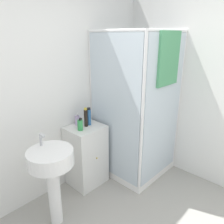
{
  "coord_description": "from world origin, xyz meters",
  "views": [
    {
      "loc": [
        -1.04,
        -0.48,
        1.88
      ],
      "look_at": [
        0.67,
        1.14,
        1.04
      ],
      "focal_mm": 35.0,
      "sensor_mm": 36.0,
      "label": 1
    }
  ],
  "objects_px": {
    "shampoo_bottle_blue": "(89,117)",
    "lotion_bottle_white": "(77,120)",
    "soap_dispenser": "(80,125)",
    "shampoo_bottle_tall_black": "(86,117)",
    "sink": "(52,168)"
  },
  "relations": [
    {
      "from": "sink",
      "to": "soap_dispenser",
      "type": "relative_size",
      "value": 6.24
    },
    {
      "from": "sink",
      "to": "lotion_bottle_white",
      "type": "distance_m",
      "value": 0.77
    },
    {
      "from": "sink",
      "to": "shampoo_bottle_blue",
      "type": "bearing_deg",
      "value": 20.76
    },
    {
      "from": "soap_dispenser",
      "to": "lotion_bottle_white",
      "type": "relative_size",
      "value": 1.0
    },
    {
      "from": "lotion_bottle_white",
      "to": "shampoo_bottle_tall_black",
      "type": "bearing_deg",
      "value": -65.73
    },
    {
      "from": "soap_dispenser",
      "to": "shampoo_bottle_tall_black",
      "type": "relative_size",
      "value": 0.65
    },
    {
      "from": "soap_dispenser",
      "to": "shampoo_bottle_tall_black",
      "type": "bearing_deg",
      "value": 17.84
    },
    {
      "from": "sink",
      "to": "shampoo_bottle_blue",
      "type": "height_order",
      "value": "shampoo_bottle_blue"
    },
    {
      "from": "shampoo_bottle_blue",
      "to": "sink",
      "type": "bearing_deg",
      "value": -159.24
    },
    {
      "from": "soap_dispenser",
      "to": "lotion_bottle_white",
      "type": "height_order",
      "value": "same"
    },
    {
      "from": "shampoo_bottle_blue",
      "to": "shampoo_bottle_tall_black",
      "type": "bearing_deg",
      "value": -174.8
    },
    {
      "from": "shampoo_bottle_blue",
      "to": "lotion_bottle_white",
      "type": "relative_size",
      "value": 1.45
    },
    {
      "from": "shampoo_bottle_blue",
      "to": "lotion_bottle_white",
      "type": "xyz_separation_m",
      "value": [
        -0.11,
        0.11,
        -0.05
      ]
    },
    {
      "from": "soap_dispenser",
      "to": "lotion_bottle_white",
      "type": "xyz_separation_m",
      "value": [
        0.07,
        0.15,
        -0.0
      ]
    },
    {
      "from": "sink",
      "to": "lotion_bottle_white",
      "type": "bearing_deg",
      "value": 31.38
    }
  ]
}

